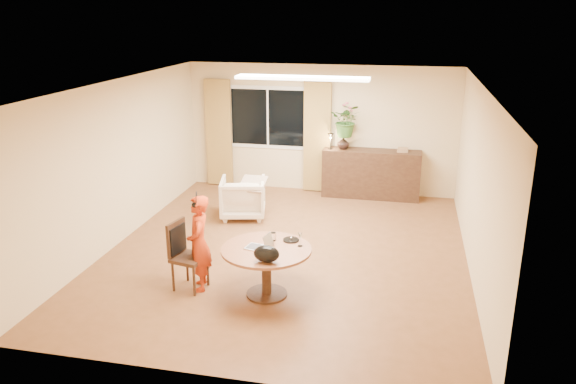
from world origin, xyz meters
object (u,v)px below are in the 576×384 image
object	(u,v)px
child	(199,243)
armchair	(243,198)
sideboard	(371,174)
dining_chair	(190,256)
dining_table	(266,258)

from	to	relation	value
child	armchair	bearing A→B (deg)	166.76
armchair	sideboard	bearing A→B (deg)	-155.87
child	armchair	distance (m)	2.81
sideboard	dining_chair	bearing A→B (deg)	-115.18
child	armchair	size ratio (longest dim) A/B	1.64
dining_table	child	xyz separation A→B (m)	(-0.93, 0.00, 0.13)
dining_table	armchair	xyz separation A→B (m)	(-1.15, 2.79, -0.16)
child	sideboard	xyz separation A→B (m)	(1.97, 4.43, -0.18)
armchair	dining_table	bearing A→B (deg)	99.66
dining_table	dining_chair	xyz separation A→B (m)	(-1.06, -0.03, -0.06)
dining_chair	armchair	distance (m)	2.83
sideboard	armchair	bearing A→B (deg)	-143.14
dining_chair	sideboard	bearing A→B (deg)	77.07
dining_chair	sideboard	xyz separation A→B (m)	(2.10, 4.47, 0.01)
armchair	dining_chair	bearing A→B (deg)	79.15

